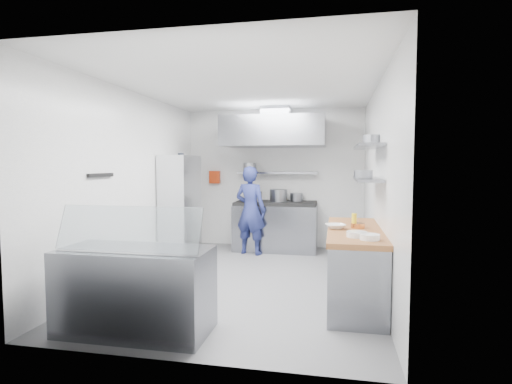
% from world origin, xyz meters
% --- Properties ---
extents(floor, '(5.00, 5.00, 0.00)m').
position_xyz_m(floor, '(0.00, 0.00, 0.00)').
color(floor, slate).
rests_on(floor, ground).
extents(ceiling, '(5.00, 5.00, 0.00)m').
position_xyz_m(ceiling, '(0.00, 0.00, 2.80)').
color(ceiling, silver).
rests_on(ceiling, wall_back).
extents(wall_back, '(3.60, 2.80, 0.02)m').
position_xyz_m(wall_back, '(0.00, 2.50, 1.40)').
color(wall_back, white).
rests_on(wall_back, floor).
extents(wall_front, '(3.60, 2.80, 0.02)m').
position_xyz_m(wall_front, '(0.00, -2.50, 1.40)').
color(wall_front, white).
rests_on(wall_front, floor).
extents(wall_left, '(2.80, 5.00, 0.02)m').
position_xyz_m(wall_left, '(-1.80, 0.00, 1.40)').
color(wall_left, white).
rests_on(wall_left, floor).
extents(wall_right, '(2.80, 5.00, 0.02)m').
position_xyz_m(wall_right, '(1.80, 0.00, 1.40)').
color(wall_right, white).
rests_on(wall_right, floor).
extents(gas_range, '(1.60, 0.80, 0.90)m').
position_xyz_m(gas_range, '(0.10, 2.10, 0.45)').
color(gas_range, gray).
rests_on(gas_range, floor).
extents(cooktop, '(1.57, 0.78, 0.06)m').
position_xyz_m(cooktop, '(0.10, 2.10, 0.93)').
color(cooktop, black).
rests_on(cooktop, gas_range).
extents(stock_pot_left, '(0.26, 0.26, 0.20)m').
position_xyz_m(stock_pot_left, '(-0.30, 2.02, 1.06)').
color(stock_pot_left, slate).
rests_on(stock_pot_left, cooktop).
extents(stock_pot_mid, '(0.35, 0.35, 0.24)m').
position_xyz_m(stock_pot_mid, '(0.15, 2.11, 1.08)').
color(stock_pot_mid, slate).
rests_on(stock_pot_mid, cooktop).
extents(stock_pot_right, '(0.26, 0.26, 0.16)m').
position_xyz_m(stock_pot_right, '(0.49, 2.30, 1.04)').
color(stock_pot_right, slate).
rests_on(stock_pot_right, cooktop).
extents(over_range_shelf, '(1.60, 0.30, 0.04)m').
position_xyz_m(over_range_shelf, '(0.10, 2.34, 1.52)').
color(over_range_shelf, gray).
rests_on(over_range_shelf, wall_back).
extents(shelf_pot_a, '(0.25, 0.25, 0.18)m').
position_xyz_m(shelf_pot_a, '(-0.46, 2.24, 1.63)').
color(shelf_pot_a, slate).
rests_on(shelf_pot_a, over_range_shelf).
extents(extractor_hood, '(1.90, 1.15, 0.55)m').
position_xyz_m(extractor_hood, '(0.10, 1.93, 2.30)').
color(extractor_hood, gray).
rests_on(extractor_hood, wall_back).
extents(hood_duct, '(0.55, 0.55, 0.24)m').
position_xyz_m(hood_duct, '(0.10, 2.15, 2.68)').
color(hood_duct, slate).
rests_on(hood_duct, extractor_hood).
extents(red_firebox, '(0.22, 0.10, 0.26)m').
position_xyz_m(red_firebox, '(-1.25, 2.44, 1.42)').
color(red_firebox, '#B42F0E').
rests_on(red_firebox, wall_back).
extents(chef, '(0.69, 0.54, 1.66)m').
position_xyz_m(chef, '(-0.32, 1.65, 0.83)').
color(chef, navy).
rests_on(chef, floor).
extents(wire_rack, '(0.50, 0.90, 1.85)m').
position_xyz_m(wire_rack, '(-1.53, 1.21, 0.93)').
color(wire_rack, silver).
rests_on(wire_rack, floor).
extents(rack_bin_a, '(0.14, 0.18, 0.16)m').
position_xyz_m(rack_bin_a, '(-1.53, 0.98, 0.80)').
color(rack_bin_a, white).
rests_on(rack_bin_a, wire_rack).
extents(rack_bin_b, '(0.14, 0.18, 0.16)m').
position_xyz_m(rack_bin_b, '(-1.53, 1.48, 1.30)').
color(rack_bin_b, yellow).
rests_on(rack_bin_b, wire_rack).
extents(rack_jar, '(0.11, 0.11, 0.18)m').
position_xyz_m(rack_jar, '(-1.48, 1.14, 1.80)').
color(rack_jar, black).
rests_on(rack_jar, wire_rack).
extents(knife_strip, '(0.04, 0.55, 0.05)m').
position_xyz_m(knife_strip, '(-1.78, -0.90, 1.55)').
color(knife_strip, black).
rests_on(knife_strip, wall_left).
extents(prep_counter_base, '(0.62, 2.00, 0.84)m').
position_xyz_m(prep_counter_base, '(1.48, -0.60, 0.42)').
color(prep_counter_base, gray).
rests_on(prep_counter_base, floor).
extents(prep_counter_top, '(0.65, 2.04, 0.06)m').
position_xyz_m(prep_counter_top, '(1.48, -0.60, 0.87)').
color(prep_counter_top, '#9B512D').
rests_on(prep_counter_top, prep_counter_base).
extents(plate_stack_a, '(0.22, 0.22, 0.06)m').
position_xyz_m(plate_stack_a, '(1.48, -1.19, 0.93)').
color(plate_stack_a, white).
rests_on(plate_stack_a, prep_counter_top).
extents(plate_stack_b, '(0.21, 0.21, 0.06)m').
position_xyz_m(plate_stack_b, '(1.60, -1.32, 0.93)').
color(plate_stack_b, white).
rests_on(plate_stack_b, prep_counter_top).
extents(copper_pan, '(0.17, 0.17, 0.06)m').
position_xyz_m(copper_pan, '(1.52, -0.54, 0.93)').
color(copper_pan, '#D57F3C').
rests_on(copper_pan, prep_counter_top).
extents(squeeze_bottle, '(0.06, 0.06, 0.18)m').
position_xyz_m(squeeze_bottle, '(1.48, -0.53, 0.99)').
color(squeeze_bottle, yellow).
rests_on(squeeze_bottle, prep_counter_top).
extents(mixing_bowl, '(0.30, 0.30, 0.06)m').
position_xyz_m(mixing_bowl, '(1.25, -0.66, 0.93)').
color(mixing_bowl, white).
rests_on(mixing_bowl, prep_counter_top).
extents(wall_shelf_lower, '(0.30, 1.30, 0.04)m').
position_xyz_m(wall_shelf_lower, '(1.64, -0.30, 1.50)').
color(wall_shelf_lower, gray).
rests_on(wall_shelf_lower, wall_right).
extents(wall_shelf_upper, '(0.30, 1.30, 0.04)m').
position_xyz_m(wall_shelf_upper, '(1.64, -0.30, 1.92)').
color(wall_shelf_upper, gray).
rests_on(wall_shelf_upper, wall_right).
extents(shelf_pot_c, '(0.23, 0.23, 0.10)m').
position_xyz_m(shelf_pot_c, '(1.58, -0.53, 1.57)').
color(shelf_pot_c, slate).
rests_on(shelf_pot_c, wall_shelf_lower).
extents(shelf_pot_d, '(0.25, 0.25, 0.14)m').
position_xyz_m(shelf_pot_d, '(1.72, -0.09, 2.01)').
color(shelf_pot_d, slate).
rests_on(shelf_pot_d, wall_shelf_upper).
extents(display_case, '(1.50, 0.70, 0.85)m').
position_xyz_m(display_case, '(-0.72, -2.00, 0.42)').
color(display_case, gray).
rests_on(display_case, floor).
extents(display_glass, '(1.47, 0.19, 0.42)m').
position_xyz_m(display_glass, '(-0.72, -2.12, 1.07)').
color(display_glass, silver).
rests_on(display_glass, display_case).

